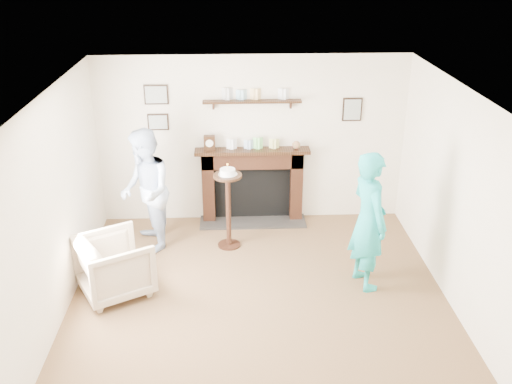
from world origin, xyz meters
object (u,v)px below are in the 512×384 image
woman (363,283)px  pedestal_table (228,196)px  armchair (118,291)px  man (151,247)px

woman → pedestal_table: 2.11m
armchair → pedestal_table: (1.37, 1.08, 0.76)m
armchair → pedestal_table: size_ratio=0.65×
armchair → pedestal_table: 1.90m
armchair → man: (0.26, 1.09, 0.00)m
man → pedestal_table: bearing=74.1°
man → armchair: bearing=-29.4°
man → woman: 2.97m
woman → pedestal_table: pedestal_table is taller
pedestal_table → armchair: bearing=-141.6°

